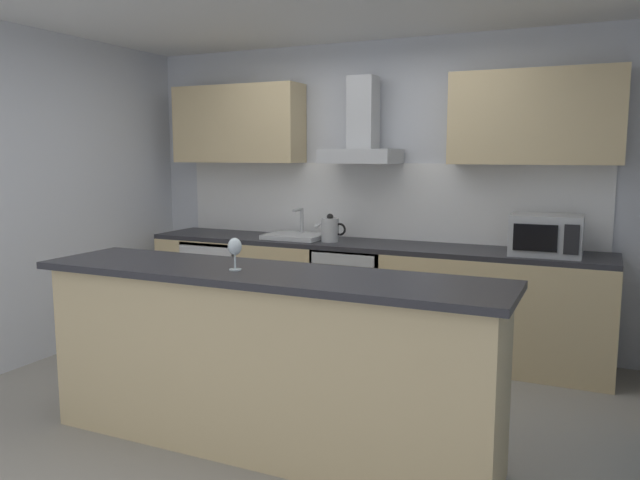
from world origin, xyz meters
TOP-DOWN VIEW (x-y plane):
  - ground at (0.00, 0.00)m, footprint 5.45×4.46m
  - wall_back at (0.00, 1.79)m, footprint 5.45×0.12m
  - wall_left at (-2.29, 0.00)m, footprint 0.12×4.46m
  - backsplash_tile at (0.00, 1.72)m, footprint 3.79×0.02m
  - counter_back at (0.00, 1.41)m, footprint 3.92×0.60m
  - counter_island at (0.15, -0.55)m, footprint 2.68×0.64m
  - upper_cabinets at (0.00, 1.56)m, footprint 3.87×0.32m
  - oven at (-0.06, 1.39)m, footprint 0.60×0.62m
  - refrigerator at (-1.38, 1.38)m, footprint 0.58×0.60m
  - microwave at (1.45, 1.36)m, footprint 0.50×0.38m
  - sink at (-0.63, 1.40)m, footprint 0.50×0.40m
  - kettle at (-0.28, 1.35)m, footprint 0.29×0.15m
  - range_hood at (-0.06, 1.52)m, footprint 0.62×0.45m
  - wine_glass at (0.01, -0.60)m, footprint 0.08×0.08m

SIDE VIEW (x-z plane):
  - ground at x=0.00m, z-range -0.02..0.00m
  - refrigerator at x=-1.38m, z-range 0.00..0.85m
  - counter_back at x=0.00m, z-range 0.00..0.90m
  - oven at x=-0.06m, z-range 0.06..0.86m
  - counter_island at x=0.15m, z-range 0.01..1.02m
  - sink at x=-0.63m, z-range 0.80..1.06m
  - kettle at x=-0.28m, z-range 0.89..1.13m
  - microwave at x=1.45m, z-range 0.90..1.20m
  - wine_glass at x=0.01m, z-range 1.05..1.22m
  - backsplash_tile at x=0.00m, z-range 0.90..1.56m
  - wall_back at x=0.00m, z-range 0.00..2.60m
  - wall_left at x=-2.29m, z-range 0.00..2.60m
  - range_hood at x=-0.06m, z-range 1.43..2.15m
  - upper_cabinets at x=0.00m, z-range 1.56..2.26m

